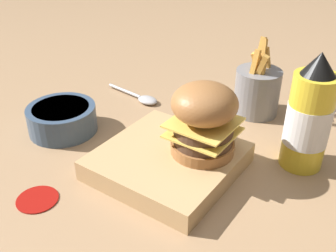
% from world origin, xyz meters
% --- Properties ---
extents(ground_plane, '(6.00, 6.00, 0.00)m').
position_xyz_m(ground_plane, '(0.00, 0.00, 0.00)').
color(ground_plane, '#9E7A56').
extents(serving_board, '(0.21, 0.21, 0.03)m').
position_xyz_m(serving_board, '(-0.02, 0.01, 0.02)').
color(serving_board, tan).
rests_on(serving_board, ground_plane).
extents(burger, '(0.10, 0.10, 0.12)m').
position_xyz_m(burger, '(0.02, -0.03, 0.09)').
color(burger, '#9E6638').
rests_on(burger, serving_board).
extents(ketchup_bottle, '(0.07, 0.07, 0.20)m').
position_xyz_m(ketchup_bottle, '(0.12, -0.16, 0.09)').
color(ketchup_bottle, yellow).
rests_on(ketchup_bottle, ground_plane).
extents(fries_basket, '(0.09, 0.09, 0.15)m').
position_xyz_m(fries_basket, '(0.25, -0.02, 0.05)').
color(fries_basket, slate).
rests_on(fries_basket, ground_plane).
extents(side_bowl, '(0.13, 0.13, 0.05)m').
position_xyz_m(side_bowl, '(-0.03, 0.25, 0.03)').
color(side_bowl, '#384C66').
rests_on(side_bowl, ground_plane).
extents(spoon, '(0.04, 0.15, 0.01)m').
position_xyz_m(spoon, '(0.16, 0.20, 0.01)').
color(spoon, '#B2B2B7').
rests_on(spoon, ground_plane).
extents(ketchup_puddle, '(0.06, 0.06, 0.00)m').
position_xyz_m(ketchup_puddle, '(-0.19, 0.13, 0.00)').
color(ketchup_puddle, '#9E140F').
rests_on(ketchup_puddle, ground_plane).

